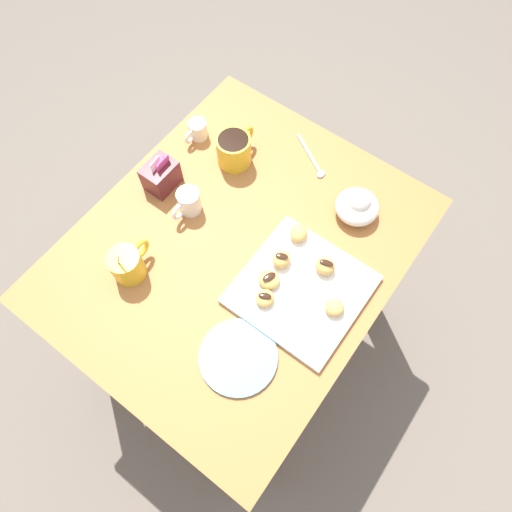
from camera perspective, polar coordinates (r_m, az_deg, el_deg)
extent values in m
plane|color=#665B51|center=(1.91, -1.50, -9.02)|extent=(8.00, 8.00, 0.00)
cube|color=#A36633|center=(1.22, -2.33, 0.69)|extent=(0.93, 0.77, 0.04)
cube|color=#A36633|center=(1.47, -1.11, -24.73)|extent=(0.07, 0.07, 0.72)
cube|color=#A36633|center=(1.67, 15.70, -0.94)|extent=(0.07, 0.07, 0.72)
cube|color=#A36633|center=(1.62, -20.20, -9.37)|extent=(0.07, 0.07, 0.72)
cube|color=#A36633|center=(1.81, -2.35, 10.31)|extent=(0.07, 0.07, 0.72)
cube|color=silver|center=(1.15, 5.72, -3.90)|extent=(0.29, 0.29, 0.02)
cylinder|color=gold|center=(1.17, -15.61, -1.10)|extent=(0.08, 0.08, 0.09)
torus|color=gold|center=(1.18, -14.02, 0.78)|extent=(0.06, 0.01, 0.06)
cylinder|color=black|center=(1.14, -16.06, -0.34)|extent=(0.07, 0.07, 0.01)
cylinder|color=silver|center=(1.14, -16.56, -1.01)|extent=(0.02, 0.03, 0.11)
cylinder|color=gold|center=(1.31, -2.74, 12.83)|extent=(0.10, 0.10, 0.09)
torus|color=gold|center=(1.33, -1.19, 14.54)|extent=(0.06, 0.01, 0.06)
cylinder|color=black|center=(1.28, -2.82, 13.93)|extent=(0.08, 0.08, 0.01)
cylinder|color=silver|center=(1.24, -8.21, 6.67)|extent=(0.06, 0.06, 0.07)
cone|color=silver|center=(1.23, -7.51, 8.24)|extent=(0.02, 0.02, 0.02)
torus|color=silver|center=(1.22, -9.43, 5.46)|extent=(0.05, 0.01, 0.05)
cylinder|color=white|center=(1.21, -8.40, 7.42)|extent=(0.05, 0.05, 0.01)
cube|color=#561E23|center=(1.29, -11.60, 9.64)|extent=(0.09, 0.07, 0.08)
cube|color=#EA4C93|center=(1.25, -11.25, 11.27)|extent=(0.04, 0.01, 0.03)
cube|color=#EA4C93|center=(1.25, -11.67, 10.98)|extent=(0.04, 0.02, 0.03)
cube|color=white|center=(1.25, -12.23, 10.97)|extent=(0.04, 0.01, 0.03)
ellipsoid|color=silver|center=(1.25, 12.31, 5.94)|extent=(0.12, 0.12, 0.06)
sphere|color=silver|center=(1.23, 12.51, 6.47)|extent=(0.06, 0.06, 0.06)
ellipsoid|color=green|center=(1.22, 12.99, 7.34)|extent=(0.02, 0.03, 0.01)
cylinder|color=silver|center=(1.39, -7.14, 15.16)|extent=(0.05, 0.05, 0.05)
cone|color=silver|center=(1.39, -6.55, 16.28)|extent=(0.02, 0.02, 0.02)
torus|color=silver|center=(1.37, -8.14, 14.28)|extent=(0.04, 0.01, 0.04)
cylinder|color=black|center=(1.37, -7.25, 15.74)|extent=(0.04, 0.04, 0.01)
cylinder|color=#66A8DB|center=(1.10, -2.19, -12.32)|extent=(0.18, 0.18, 0.01)
cube|color=silver|center=(1.36, 6.58, 12.35)|extent=(0.08, 0.13, 0.00)
ellipsoid|color=silver|center=(1.32, 7.99, 9.97)|extent=(0.03, 0.02, 0.01)
ellipsoid|color=#DBA351|center=(1.15, 3.15, -0.42)|extent=(0.05, 0.05, 0.04)
ellipsoid|color=black|center=(1.13, 3.20, -0.02)|extent=(0.03, 0.04, 0.00)
ellipsoid|color=#DBA351|center=(1.15, 8.52, -1.24)|extent=(0.05, 0.05, 0.04)
ellipsoid|color=black|center=(1.13, 8.65, -0.84)|extent=(0.03, 0.04, 0.00)
ellipsoid|color=#DBA351|center=(1.19, 5.28, 2.81)|extent=(0.06, 0.05, 0.03)
ellipsoid|color=#DBA351|center=(1.12, 9.72, -6.14)|extent=(0.06, 0.06, 0.03)
ellipsoid|color=#DBA351|center=(1.11, 1.09, -5.21)|extent=(0.05, 0.04, 0.03)
ellipsoid|color=black|center=(1.10, 1.11, -4.93)|extent=(0.03, 0.03, 0.00)
ellipsoid|color=#DBA351|center=(1.13, 1.61, -2.89)|extent=(0.06, 0.06, 0.03)
ellipsoid|color=black|center=(1.12, 1.63, -2.59)|extent=(0.04, 0.03, 0.00)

